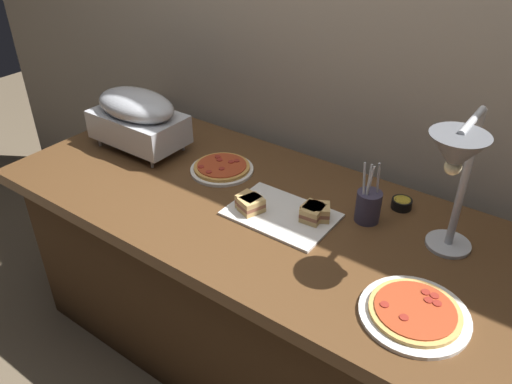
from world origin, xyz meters
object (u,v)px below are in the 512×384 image
object	(u,v)px
pizza_plate_front	(414,313)
pizza_plate_center	(222,168)
sauce_cup_far	(402,203)
sauce_cup_near	(156,118)
chafing_dish	(137,116)
heat_lamp	(456,164)
utensil_holder	(368,206)
sandwich_platter	(284,211)

from	to	relation	value
pizza_plate_front	pizza_plate_center	world-z (taller)	same
pizza_plate_front	sauce_cup_far	bearing A→B (deg)	116.17
pizza_plate_center	sauce_cup_near	world-z (taller)	sauce_cup_near
sauce_cup_near	chafing_dish	bearing A→B (deg)	-59.07
heat_lamp	sauce_cup_far	size ratio (longest dim) A/B	6.67
utensil_holder	sauce_cup_near	bearing A→B (deg)	172.93
heat_lamp	pizza_plate_center	distance (m)	0.95
chafing_dish	sandwich_platter	distance (m)	0.78
sandwich_platter	sauce_cup_far	distance (m)	0.42
pizza_plate_front	heat_lamp	bearing A→B (deg)	97.55
sauce_cup_far	sauce_cup_near	bearing A→B (deg)	179.88
utensil_holder	pizza_plate_front	bearing A→B (deg)	-47.91
chafing_dish	sauce_cup_near	size ratio (longest dim) A/B	5.54
sauce_cup_near	sauce_cup_far	distance (m)	1.20
sauce_cup_near	utensil_holder	xyz separation A→B (m)	(1.14, -0.14, 0.04)
chafing_dish	heat_lamp	size ratio (longest dim) A/B	0.83
chafing_dish	sauce_cup_far	bearing A→B (deg)	11.56
sauce_cup_far	utensil_holder	distance (m)	0.16
utensil_holder	pizza_plate_center	bearing A→B (deg)	-177.03
chafing_dish	sandwich_platter	size ratio (longest dim) A/B	1.10
pizza_plate_center	utensil_holder	distance (m)	0.61
pizza_plate_front	pizza_plate_center	distance (m)	0.95
sauce_cup_near	pizza_plate_center	bearing A→B (deg)	-17.93
sauce_cup_far	pizza_plate_front	bearing A→B (deg)	-63.83
heat_lamp	utensil_holder	world-z (taller)	heat_lamp
pizza_plate_front	utensil_holder	bearing A→B (deg)	132.09
sandwich_platter	sauce_cup_near	xyz separation A→B (m)	(-0.90, 0.29, -0.00)
pizza_plate_center	sandwich_platter	size ratio (longest dim) A/B	0.69
sauce_cup_far	utensil_holder	world-z (taller)	utensil_holder
pizza_plate_front	sandwich_platter	world-z (taller)	sandwich_platter
sandwich_platter	chafing_dish	bearing A→B (deg)	175.12
heat_lamp	sauce_cup_far	world-z (taller)	heat_lamp
sauce_cup_near	utensil_holder	bearing A→B (deg)	-7.07
heat_lamp	pizza_plate_center	size ratio (longest dim) A/B	1.91
heat_lamp	pizza_plate_front	bearing A→B (deg)	-82.45
pizza_plate_center	sandwich_platter	distance (m)	0.38
pizza_plate_front	sauce_cup_near	bearing A→B (deg)	161.91
sandwich_platter	pizza_plate_front	bearing A→B (deg)	-18.74
chafing_dish	pizza_plate_center	xyz separation A→B (m)	(0.40, 0.05, -0.13)
pizza_plate_center	sauce_cup_far	distance (m)	0.69
sauce_cup_far	heat_lamp	bearing A→B (deg)	-53.00
heat_lamp	utensil_holder	distance (m)	0.43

